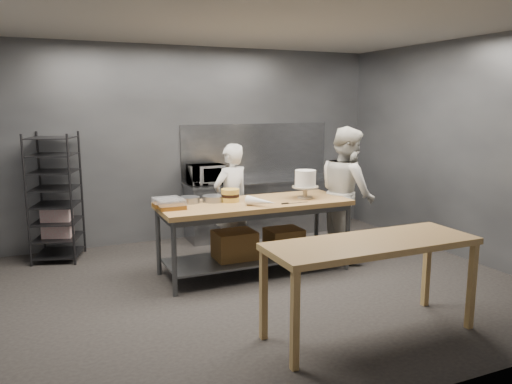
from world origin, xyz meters
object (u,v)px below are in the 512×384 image
Objects in this scene: chef_right at (347,193)px; layer_cake at (230,195)px; near_counter at (372,250)px; work_table at (255,228)px; speed_rack at (56,198)px; chef_behind at (231,201)px; frosted_cake_stand at (305,180)px; microwave at (206,174)px.

chef_right is 8.10× the size of layer_cake.
chef_right is at bearing 61.54° from near_counter.
chef_right reaches higher than work_table.
speed_rack is 2.39m from chef_behind.
speed_rack is 7.75× the size of layer_cake.
microwave is at bearing 113.88° from frosted_cake_stand.
chef_behind is at bearing 133.90° from frosted_cake_stand.
speed_rack is at bearing 150.71° from frosted_cake_stand.
chef_behind is at bearing -21.96° from speed_rack.
frosted_cake_stand is at bearing -5.65° from work_table.
near_counter is 2.74m from chef_behind.
speed_rack is at bearing 143.24° from layer_cake.
chef_behind reaches higher than frosted_cake_stand.
chef_right is at bearing -22.71° from speed_rack.
chef_right reaches higher than near_counter.
work_table is 6.56× the size of frosted_cake_stand.
speed_rack is 2.48m from layer_cake.
microwave is (-1.49, 1.62, 0.14)m from chef_right.
microwave reaches higher than layer_cake.
layer_cake is (-0.29, 0.11, 0.43)m from work_table.
microwave is at bearing 53.06° from chef_right.
work_table is 1.37× the size of speed_rack.
chef_behind is 1.12m from frosted_cake_stand.
chef_right is at bearing 136.62° from chef_behind.
work_table is 1.31× the size of chef_right.
microwave is at bearing 95.67° from near_counter.
chef_behind is 0.66m from layer_cake.
chef_behind is at bearing -87.90° from microwave.
work_table is 0.53m from layer_cake.
near_counter is 2.03m from frosted_cake_stand.
near_counter is 3.72m from microwave.
chef_right is 0.77m from frosted_cake_stand.
frosted_cake_stand is at bearing 78.41° from near_counter.
chef_right is at bearing 2.08° from work_table.
chef_right is 1.70m from layer_cake.
chef_right reaches higher than speed_rack.
microwave is 1.48× the size of frosted_cake_stand.
microwave is (-0.04, 0.97, 0.25)m from chef_behind.
near_counter is at bearing 161.91° from chef_right.
frosted_cake_stand is (0.73, -0.76, 0.36)m from chef_behind.
near_counter is at bearing 77.40° from chef_behind.
chef_behind is at bearing 76.54° from chef_right.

